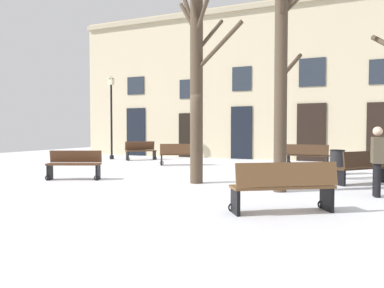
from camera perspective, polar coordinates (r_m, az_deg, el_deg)
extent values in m
plane|color=white|center=(11.48, -3.43, -5.41)|extent=(31.68, 31.68, 0.00)
cube|color=beige|center=(19.69, 8.34, 9.37)|extent=(19.80, 0.40, 7.95)
cube|color=tan|center=(20.26, 8.20, 19.97)|extent=(19.80, 0.30, 0.24)
cube|color=black|center=(22.02, -8.58, 1.85)|extent=(1.25, 0.08, 2.77)
cube|color=#262D38|center=(22.16, -8.62, 8.83)|extent=(1.12, 0.06, 1.02)
cube|color=black|center=(20.46, -0.83, 1.36)|extent=(0.92, 0.08, 2.42)
cube|color=#262D38|center=(20.58, -0.83, 8.41)|extent=(0.83, 0.06, 1.04)
cube|color=black|center=(19.38, 7.59, 1.73)|extent=(1.12, 0.08, 2.71)
cube|color=#262D38|center=(19.55, 7.64, 9.88)|extent=(1.01, 0.06, 1.23)
cube|color=black|center=(18.71, 17.82, 1.72)|extent=(1.35, 0.08, 2.78)
cube|color=#262D38|center=(18.91, 17.93, 10.43)|extent=(1.21, 0.06, 1.35)
cube|color=black|center=(18.64, 26.87, 1.53)|extent=(1.11, 0.08, 2.75)
cube|color=#262D38|center=(18.82, 27.02, 9.87)|extent=(1.00, 0.06, 1.11)
cylinder|color=#4C3D2D|center=(9.37, 13.44, 7.91)|extent=(0.31, 0.31, 4.93)
cylinder|color=#4C3D2D|center=(10.28, 15.38, 20.19)|extent=(0.57, 1.08, 0.94)
cylinder|color=#4C3D2D|center=(10.03, 14.94, 11.49)|extent=(0.41, 1.27, 0.83)
cylinder|color=#4C3D2D|center=(10.60, 0.69, 8.32)|extent=(0.36, 0.36, 5.30)
cylinder|color=#4C3D2D|center=(11.39, -0.24, 18.78)|extent=(0.78, 0.72, 1.39)
cylinder|color=#4C3D2D|center=(10.61, 0.20, 21.12)|extent=(0.35, 1.08, 0.89)
cylinder|color=#4C3D2D|center=(10.33, 4.03, 14.61)|extent=(1.53, 0.52, 1.19)
cylinder|color=#4C3D2D|center=(11.35, 2.72, 16.23)|extent=(0.47, 1.27, 1.21)
cylinder|color=#4C3D2D|center=(11.35, -0.53, 18.67)|extent=(0.83, 0.60, 1.11)
cylinder|color=#4C3D2D|center=(10.42, 2.10, 20.64)|extent=(1.07, 1.14, 1.27)
cylinder|color=#4C3D2D|center=(10.68, 1.85, 19.88)|extent=(0.76, 0.61, 0.94)
cylinder|color=black|center=(19.46, -12.25, 3.29)|extent=(0.10, 0.10, 3.80)
cylinder|color=black|center=(19.51, -12.21, -2.00)|extent=(0.22, 0.22, 0.20)
cube|color=beige|center=(19.61, -12.30, 9.38)|extent=(0.24, 0.24, 0.36)
cone|color=black|center=(19.64, -12.31, 9.90)|extent=(0.30, 0.30, 0.14)
cylinder|color=black|center=(13.64, 21.37, -2.65)|extent=(0.47, 0.47, 0.80)
torus|color=black|center=(13.61, 21.40, -0.91)|extent=(0.50, 0.50, 0.04)
cube|color=#51331E|center=(11.84, -17.66, -2.95)|extent=(1.63, 1.03, 0.05)
cube|color=#51331E|center=(12.01, -17.39, -1.82)|extent=(1.49, 0.71, 0.36)
cube|color=black|center=(12.10, -20.96, -4.02)|extent=(0.21, 0.38, 0.48)
torus|color=black|center=(11.97, -21.24, -4.85)|extent=(0.17, 0.10, 0.17)
cube|color=black|center=(11.66, -14.21, -4.17)|extent=(0.21, 0.38, 0.48)
torus|color=black|center=(11.52, -14.40, -5.05)|extent=(0.17, 0.10, 0.17)
cube|color=#51331E|center=(15.91, -1.86, -1.59)|extent=(1.70, 1.13, 0.05)
cube|color=#51331E|center=(15.71, -1.85, -0.73)|extent=(1.57, 0.88, 0.41)
cube|color=black|center=(15.96, 0.96, -2.41)|extent=(0.22, 0.36, 0.46)
torus|color=black|center=(16.13, 0.92, -2.90)|extent=(0.17, 0.10, 0.17)
cube|color=black|center=(15.93, -4.69, -2.43)|extent=(0.22, 0.36, 0.46)
torus|color=black|center=(16.10, -4.67, -2.92)|extent=(0.17, 0.10, 0.17)
cube|color=#3D2819|center=(16.25, 17.31, -1.67)|extent=(1.72, 0.49, 0.05)
cube|color=#3D2819|center=(16.05, 17.22, -0.82)|extent=(1.71, 0.21, 0.42)
cube|color=black|center=(16.15, 20.07, -2.52)|extent=(0.08, 0.36, 0.45)
torus|color=black|center=(16.31, 20.13, -2.98)|extent=(0.17, 0.04, 0.17)
cube|color=black|center=(16.41, 14.58, -2.38)|extent=(0.08, 0.36, 0.45)
torus|color=black|center=(16.57, 14.68, -2.84)|extent=(0.17, 0.04, 0.17)
cube|color=#51331E|center=(18.72, -7.83, -1.05)|extent=(1.33, 1.39, 0.05)
cube|color=#51331E|center=(18.89, -7.99, -0.25)|extent=(1.10, 1.19, 0.43)
cube|color=black|center=(18.56, -9.89, -1.80)|extent=(0.32, 0.30, 0.46)
torus|color=black|center=(18.42, -9.77, -2.29)|extent=(0.14, 0.15, 0.17)
cube|color=black|center=(18.94, -5.81, -1.70)|extent=(0.32, 0.30, 0.46)
torus|color=black|center=(18.80, -5.66, -2.18)|extent=(0.14, 0.15, 0.17)
cube|color=#3D2819|center=(11.49, 24.47, -3.36)|extent=(1.48, 1.59, 0.05)
cube|color=#3D2819|center=(11.34, 25.25, -2.11)|extent=(1.22, 1.36, 0.45)
cube|color=black|center=(12.14, 26.96, -4.17)|extent=(0.33, 0.31, 0.45)
torus|color=black|center=(12.26, 26.33, -4.77)|extent=(0.14, 0.15, 0.17)
cube|color=black|center=(10.92, 21.66, -4.78)|extent=(0.33, 0.31, 0.45)
torus|color=black|center=(11.05, 21.01, -5.43)|extent=(0.14, 0.15, 0.17)
cube|color=brown|center=(7.08, 13.65, -6.35)|extent=(1.85, 1.44, 0.05)
cube|color=brown|center=(6.84, 14.39, -4.52)|extent=(1.65, 1.13, 0.43)
cube|color=black|center=(7.50, 19.96, -7.78)|extent=(0.29, 0.39, 0.48)
torus|color=black|center=(7.70, 19.25, -8.73)|extent=(0.16, 0.12, 0.17)
cube|color=black|center=(6.82, 6.66, -8.66)|extent=(0.29, 0.39, 0.48)
torus|color=black|center=(7.03, 6.22, -9.65)|extent=(0.16, 0.12, 0.17)
cylinder|color=black|center=(9.53, 26.37, -4.89)|extent=(0.14, 0.14, 0.76)
cylinder|color=black|center=(9.35, 26.56, -5.03)|extent=(0.14, 0.14, 0.76)
cube|color=#4C4233|center=(9.38, 26.54, -0.86)|extent=(0.27, 0.40, 0.59)
sphere|color=beige|center=(9.37, 26.58, 1.77)|extent=(0.21, 0.21, 0.21)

